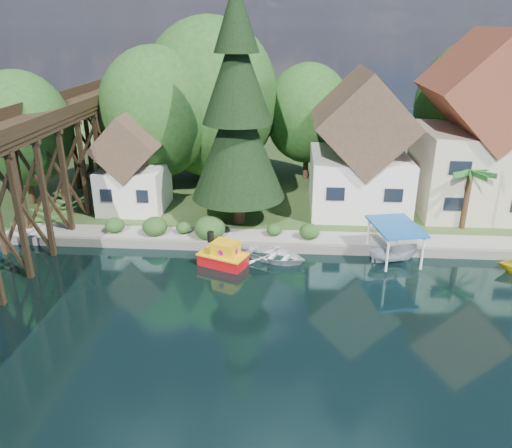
% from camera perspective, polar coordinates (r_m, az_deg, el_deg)
% --- Properties ---
extents(ground, '(140.00, 140.00, 0.00)m').
position_cam_1_polar(ground, '(27.40, 0.15, -10.28)').
color(ground, black).
rests_on(ground, ground).
extents(bank, '(140.00, 52.00, 0.50)m').
position_cam_1_polar(bank, '(58.91, 2.52, 7.85)').
color(bank, '#2A4A1D').
rests_on(bank, ground).
extents(seawall, '(60.00, 0.40, 0.62)m').
position_cam_1_polar(seawall, '(34.33, 7.79, -2.87)').
color(seawall, slate).
rests_on(seawall, ground).
extents(promenade, '(50.00, 2.60, 0.06)m').
position_cam_1_polar(promenade, '(35.61, 10.91, -1.75)').
color(promenade, gray).
rests_on(promenade, bank).
extents(trestle_bridge, '(4.12, 44.18, 9.30)m').
position_cam_1_polar(trestle_bridge, '(34.59, -26.71, 4.05)').
color(trestle_bridge, black).
rests_on(trestle_bridge, ground).
extents(house_left, '(7.64, 8.64, 11.02)m').
position_cam_1_polar(house_left, '(40.60, 11.80, 8.02)').
color(house_left, white).
rests_on(house_left, bank).
extents(house_center, '(8.65, 9.18, 13.89)m').
position_cam_1_polar(house_center, '(42.93, 23.99, 9.10)').
color(house_center, beige).
rests_on(house_center, bank).
extents(shed, '(5.09, 5.40, 7.85)m').
position_cam_1_polar(shed, '(41.12, -13.92, 6.11)').
color(shed, white).
rests_on(shed, bank).
extents(bg_trees, '(49.90, 13.30, 10.57)m').
position_cam_1_polar(bg_trees, '(44.97, 3.43, 12.56)').
color(bg_trees, '#382314').
rests_on(bg_trees, bank).
extents(shrubs, '(15.76, 2.47, 1.70)m').
position_cam_1_polar(shrubs, '(35.58, -6.19, -0.26)').
color(shrubs, '#1C3B15').
rests_on(shrubs, bank).
extents(conifer, '(6.89, 6.89, 16.96)m').
position_cam_1_polar(conifer, '(35.89, -2.14, 12.42)').
color(conifer, '#382314').
rests_on(conifer, bank).
extents(palm_tree, '(3.92, 3.92, 4.74)m').
position_cam_1_polar(palm_tree, '(38.74, 23.32, 5.23)').
color(palm_tree, '#382314').
rests_on(palm_tree, bank).
extents(tugboat, '(3.49, 2.74, 2.23)m').
position_cam_1_polar(tugboat, '(32.31, -3.72, -3.66)').
color(tugboat, '#B10B10').
rests_on(tugboat, ground).
extents(boat_white_a, '(4.93, 4.28, 0.86)m').
position_cam_1_polar(boat_white_a, '(33.06, 2.30, -3.46)').
color(boat_white_a, white).
rests_on(boat_white_a, ground).
extents(boat_canopy, '(3.52, 4.51, 2.60)m').
position_cam_1_polar(boat_canopy, '(33.74, 15.46, -2.46)').
color(boat_canopy, silver).
rests_on(boat_canopy, ground).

